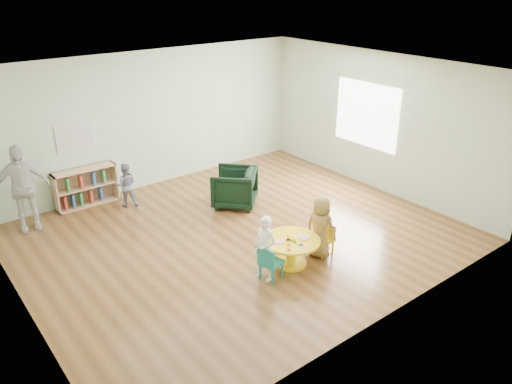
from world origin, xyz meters
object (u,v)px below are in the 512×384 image
Objects in this scene: toddler at (126,185)px; kid_chair_right at (325,238)px; adult_caretaker at (22,188)px; kid_chair_left at (270,262)px; activity_table at (292,247)px; child_left at (265,249)px; bookshelf at (85,187)px; armchair at (235,187)px; child_right at (321,227)px.

kid_chair_right is at bearing 141.33° from toddler.
kid_chair_left is at bearing -47.10° from adult_caretaker.
child_left is (-0.57, -0.05, 0.20)m from activity_table.
toddler is at bearing 27.70° from kid_chair_right.
child_left is (1.12, -4.18, 0.14)m from bookshelf.
child_left reaches higher than activity_table.
adult_caretaker is (-3.45, 1.46, 0.41)m from armchair.
adult_caretaker reaches higher than bookshelf.
child_right is (0.54, -0.07, 0.21)m from activity_table.
armchair is (1.11, 2.43, 0.07)m from kid_chair_left.
kid_chair_right is at bearing 77.58° from child_left.
kid_chair_right is 0.26m from child_right.
activity_table is 4.46m from bookshelf.
activity_table is 1.71× the size of kid_chair_right.
child_right is (1.11, -0.02, 0.00)m from child_left.
armchair is at bearing -38.66° from bookshelf.
toddler reaches higher than kid_chair_right.
activity_table is 0.56× the size of adult_caretaker.
armchair reaches higher than activity_table.
bookshelf is at bearing 28.87° from adult_caretaker.
activity_table is 0.58m from child_right.
activity_table is 2.38m from armchair.
kid_chair_right reaches higher than activity_table.
kid_chair_left is 1.10m from child_right.
armchair is at bearing 168.73° from toddler.
kid_chair_right is (1.19, 0.04, -0.02)m from kid_chair_left.
armchair is at bearing -16.56° from child_right.
child_left reaches higher than armchair.
kid_chair_right is (0.65, -0.08, -0.03)m from activity_table.
kid_chair_left is at bearing -74.75° from bookshelf.
activity_table is 0.55m from kid_chair_left.
child_left is at bearing -167.45° from kid_chair_left.
kid_chair_left is 2.67m from armchair.
kid_chair_left is 0.54× the size of child_right.
armchair is 2.09m from toddler.
adult_caretaker reaches higher than toddler.
activity_table is at bearing 85.20° from kid_chair_right.
child_left is at bearing -174.59° from activity_table.
kid_chair_left reaches higher than activity_table.
bookshelf is (-1.69, 4.12, 0.06)m from activity_table.
toddler is (-1.66, 1.26, 0.07)m from armchair.
kid_chair_right is 2.39m from armchair.
child_right is at bearing 139.90° from toddler.
child_right is (-0.11, 0.01, 0.24)m from kid_chair_right.
toddler is at bearing 106.97° from activity_table.
activity_table is at bearing -40.76° from adult_caretaker.
bookshelf is at bearing -176.18° from child_left.
kid_chair_right is 4.04m from toddler.
kid_chair_right is at bearing -108.87° from child_right.
adult_caretaker is (-3.41, 3.83, 0.27)m from child_right.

